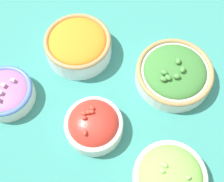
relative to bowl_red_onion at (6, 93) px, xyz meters
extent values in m
plane|color=#337F75|center=(-0.20, -0.14, -0.03)|extent=(3.00, 3.00, 0.00)
cylinder|color=silver|center=(0.00, 0.00, -0.01)|extent=(0.13, 0.13, 0.04)
torus|color=#4766B7|center=(0.00, 0.00, 0.01)|extent=(0.13, 0.13, 0.01)
ellipsoid|color=#9E5B8E|center=(0.00, 0.00, 0.01)|extent=(0.11, 0.11, 0.02)
cube|color=#C699C1|center=(0.00, -0.01, 0.03)|extent=(0.01, 0.01, 0.01)
cube|color=#C699C1|center=(-0.01, -0.03, 0.02)|extent=(0.01, 0.01, 0.01)
cube|color=#C699C1|center=(-0.01, 0.01, 0.02)|extent=(0.01, 0.01, 0.01)
cylinder|color=white|center=(-0.06, -0.20, 0.00)|extent=(0.16, 0.16, 0.05)
torus|color=#997A4C|center=(-0.06, -0.20, 0.02)|extent=(0.16, 0.16, 0.01)
ellipsoid|color=orange|center=(-0.06, -0.20, 0.02)|extent=(0.14, 0.14, 0.03)
cylinder|color=beige|center=(-0.41, -0.05, -0.01)|extent=(0.15, 0.15, 0.03)
torus|color=silver|center=(-0.41, -0.05, 0.01)|extent=(0.15, 0.15, 0.01)
ellipsoid|color=#7ABC4C|center=(-0.41, -0.05, 0.01)|extent=(0.13, 0.13, 0.06)
ellipsoid|color=#99D166|center=(-0.39, -0.05, 0.04)|extent=(0.01, 0.01, 0.01)
ellipsoid|color=#99D166|center=(-0.43, -0.06, 0.04)|extent=(0.01, 0.01, 0.01)
ellipsoid|color=#99D166|center=(-0.39, -0.06, 0.04)|extent=(0.01, 0.01, 0.01)
ellipsoid|color=#99D166|center=(-0.38, -0.06, 0.04)|extent=(0.01, 0.01, 0.01)
cylinder|color=silver|center=(-0.29, -0.27, -0.01)|extent=(0.18, 0.18, 0.04)
torus|color=#997A4C|center=(-0.29, -0.27, 0.01)|extent=(0.18, 0.18, 0.01)
ellipsoid|color=#387533|center=(-0.29, -0.27, 0.01)|extent=(0.15, 0.15, 0.04)
ellipsoid|color=#47893D|center=(-0.29, -0.23, 0.03)|extent=(0.02, 0.02, 0.01)
ellipsoid|color=#47893D|center=(-0.29, -0.28, 0.04)|extent=(0.02, 0.02, 0.01)
ellipsoid|color=#47893D|center=(-0.30, -0.24, 0.04)|extent=(0.02, 0.02, 0.01)
ellipsoid|color=#47893D|center=(-0.28, -0.24, 0.03)|extent=(0.02, 0.02, 0.01)
ellipsoid|color=#47893D|center=(-0.28, -0.22, 0.03)|extent=(0.02, 0.02, 0.01)
ellipsoid|color=#47893D|center=(-0.31, -0.27, 0.04)|extent=(0.01, 0.02, 0.01)
cylinder|color=silver|center=(-0.21, -0.05, -0.01)|extent=(0.13, 0.13, 0.04)
torus|color=silver|center=(-0.21, -0.05, 0.01)|extent=(0.13, 0.13, 0.01)
ellipsoid|color=red|center=(-0.21, -0.05, 0.01)|extent=(0.11, 0.11, 0.06)
ellipsoid|color=red|center=(-0.20, -0.07, 0.04)|extent=(0.01, 0.01, 0.01)
ellipsoid|color=red|center=(-0.20, -0.06, 0.04)|extent=(0.01, 0.01, 0.01)
ellipsoid|color=red|center=(-0.19, -0.05, 0.04)|extent=(0.01, 0.01, 0.01)
ellipsoid|color=red|center=(-0.22, -0.02, 0.04)|extent=(0.01, 0.01, 0.01)
ellipsoid|color=red|center=(-0.20, -0.06, 0.04)|extent=(0.01, 0.01, 0.01)
ellipsoid|color=red|center=(-0.20, -0.04, 0.04)|extent=(0.01, 0.01, 0.01)
camera|label=1|loc=(-0.38, 0.11, 0.64)|focal=50.00mm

